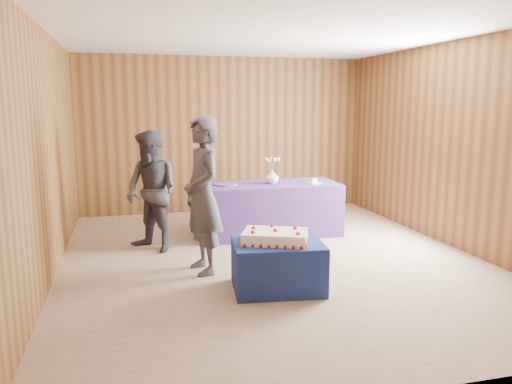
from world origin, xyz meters
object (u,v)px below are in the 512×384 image
object	(u,v)px
sheet_cake	(275,237)
vase	(272,177)
serving_table	(269,209)
cake_table	(278,265)
guest_left	(203,196)
guest_right	(152,192)

from	to	relation	value
sheet_cake	vase	world-z (taller)	vase
serving_table	sheet_cake	bearing A→B (deg)	-103.04
cake_table	vase	bearing A→B (deg)	82.19
cake_table	guest_left	world-z (taller)	guest_left
vase	guest_right	size ratio (longest dim) A/B	0.13
sheet_cake	vase	distance (m)	2.25
serving_table	vase	xyz separation A→B (m)	(0.03, -0.03, 0.48)
guest_left	guest_right	distance (m)	1.12
vase	sheet_cake	bearing A→B (deg)	-105.41
guest_right	vase	bearing A→B (deg)	63.65
vase	guest_left	xyz separation A→B (m)	(-1.22, -1.41, 0.03)
sheet_cake	vase	xyz separation A→B (m)	(0.59, 2.15, 0.29)
serving_table	guest_right	distance (m)	1.80
cake_table	sheet_cake	world-z (taller)	sheet_cake
sheet_cake	cake_table	bearing A→B (deg)	28.35
cake_table	vase	xyz separation A→B (m)	(0.56, 2.14, 0.60)
cake_table	guest_right	xyz separation A→B (m)	(-1.16, 1.73, 0.53)
serving_table	vase	bearing A→B (deg)	-40.64
cake_table	guest_right	bearing A→B (deg)	130.83
guest_right	serving_table	bearing A→B (deg)	64.83
vase	guest_left	bearing A→B (deg)	-130.80
serving_table	guest_left	distance (m)	1.93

